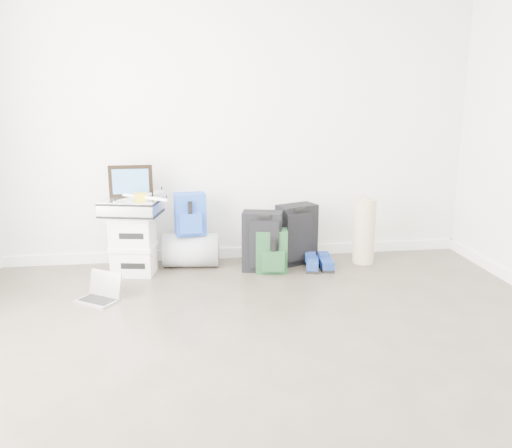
{
  "coord_description": "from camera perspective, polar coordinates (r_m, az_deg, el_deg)",
  "views": [
    {
      "loc": [
        -0.53,
        -2.62,
        1.63
      ],
      "look_at": [
        0.1,
        1.9,
        0.48
      ],
      "focal_mm": 38.0,
      "sensor_mm": 36.0,
      "label": 1
    }
  ],
  "objects": [
    {
      "name": "ground",
      "position": [
        3.13,
        3.15,
        -17.3
      ],
      "size": [
        5.0,
        5.0,
        0.0
      ],
      "primitive_type": "plane",
      "color": "#383228",
      "rests_on": "ground"
    },
    {
      "name": "room_envelope",
      "position": [
        2.69,
        3.59,
        16.07
      ],
      "size": [
        4.52,
        5.02,
        2.71
      ],
      "color": "silver",
      "rests_on": "ground"
    },
    {
      "name": "boxes_stack",
      "position": [
        4.96,
        -12.79,
        -2.11
      ],
      "size": [
        0.43,
        0.37,
        0.54
      ],
      "rotation": [
        0.0,
        0.0,
        -0.19
      ],
      "color": "silver",
      "rests_on": "ground"
    },
    {
      "name": "briefcase",
      "position": [
        4.88,
        -13.01,
        1.73
      ],
      "size": [
        0.56,
        0.47,
        0.14
      ],
      "primitive_type": "cube",
      "rotation": [
        0.0,
        0.0,
        -0.24
      ],
      "color": "#B2B2B7",
      "rests_on": "boxes_stack"
    },
    {
      "name": "painting",
      "position": [
        4.94,
        -13.05,
        4.4
      ],
      "size": [
        0.38,
        0.03,
        0.29
      ],
      "rotation": [
        0.0,
        0.0,
        -0.0
      ],
      "color": "black",
      "rests_on": "briefcase"
    },
    {
      "name": "drone",
      "position": [
        4.83,
        -12.14,
        2.85
      ],
      "size": [
        0.5,
        0.5,
        0.06
      ],
      "rotation": [
        0.0,
        0.0,
        0.12
      ],
      "color": "gold",
      "rests_on": "briefcase"
    },
    {
      "name": "duffel_bag",
      "position": [
        5.11,
        -6.84,
        -2.74
      ],
      "size": [
        0.54,
        0.37,
        0.31
      ],
      "primitive_type": "cylinder",
      "rotation": [
        0.0,
        1.57,
        -0.11
      ],
      "color": "#96979E",
      "rests_on": "ground"
    },
    {
      "name": "blue_backpack",
      "position": [
        4.99,
        -6.94,
        0.95
      ],
      "size": [
        0.3,
        0.23,
        0.39
      ],
      "rotation": [
        0.0,
        0.0,
        0.13
      ],
      "color": "#183CA2",
      "rests_on": "duffel_bag"
    },
    {
      "name": "large_suitcase",
      "position": [
        4.92,
        0.68,
        -1.86
      ],
      "size": [
        0.39,
        0.3,
        0.55
      ],
      "rotation": [
        0.0,
        0.0,
        -0.24
      ],
      "color": "black",
      "rests_on": "ground"
    },
    {
      "name": "green_backpack",
      "position": [
        4.9,
        1.64,
        -2.96
      ],
      "size": [
        0.3,
        0.24,
        0.4
      ],
      "rotation": [
        0.0,
        0.0,
        -0.12
      ],
      "color": "#143821",
      "rests_on": "ground"
    },
    {
      "name": "carry_on",
      "position": [
        5.15,
        4.3,
        -1.08
      ],
      "size": [
        0.41,
        0.35,
        0.57
      ],
      "rotation": [
        0.0,
        0.0,
        0.38
      ],
      "color": "black",
      "rests_on": "ground"
    },
    {
      "name": "shoes",
      "position": [
        5.06,
        6.66,
        -4.21
      ],
      "size": [
        0.28,
        0.31,
        0.1
      ],
      "rotation": [
        0.0,
        0.0,
        -0.17
      ],
      "color": "black",
      "rests_on": "ground"
    },
    {
      "name": "rolled_rug",
      "position": [
        5.24,
        11.33,
        -0.74
      ],
      "size": [
        0.2,
        0.2,
        0.62
      ],
      "primitive_type": "cylinder",
      "color": "tan",
      "rests_on": "ground"
    },
    {
      "name": "laptop",
      "position": [
        4.49,
        -16.06,
        -7.05
      ],
      "size": [
        0.38,
        0.35,
        0.22
      ],
      "rotation": [
        0.0,
        0.0,
        -0.6
      ],
      "color": "#BDBDC1",
      "rests_on": "ground"
    }
  ]
}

